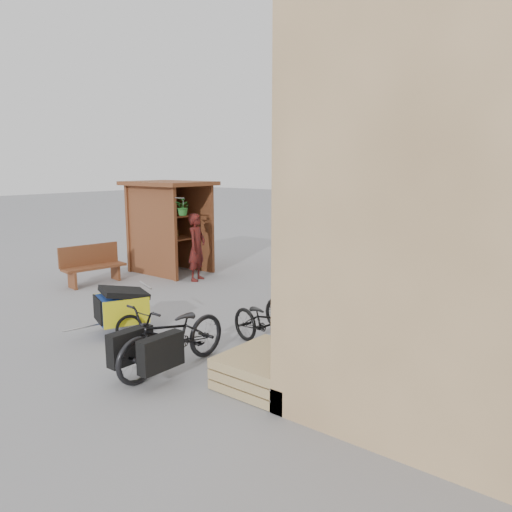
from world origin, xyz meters
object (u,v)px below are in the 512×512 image
Objects in this scene: kiosk at (167,214)px; bike_5 at (378,279)px; bench at (92,264)px; cargo_bike at (172,336)px; person_kiosk at (197,247)px; bike_1 at (305,309)px; pallet_stack at (267,369)px; bike_0 at (266,323)px; shopping_carts at (461,253)px; bike_2 at (342,296)px; bike_6 at (387,273)px; bike_4 at (378,285)px; child_trailer at (122,307)px; bike_7 at (396,268)px; bike_3 at (347,291)px.

bike_5 is at bearing 7.22° from kiosk.
bench is at bearing -101.08° from kiosk.
cargo_bike is 1.15× the size of person_kiosk.
bike_1 is (5.70, -2.08, -1.06)m from kiosk.
bike_0 is at bearing 127.91° from pallet_stack.
shopping_carts is 1.22× the size of bike_2.
bike_6 reaches higher than bike_2.
bike_4 is at bearing 5.12° from kiosk.
bench is at bearing 157.11° from cargo_bike.
bike_0 is (2.38, 0.91, -0.04)m from child_trailer.
person_kiosk is 4.78m from bike_7.
bench is at bearing 85.62° from bike_2.
kiosk is 1.56× the size of bike_4.
kiosk is 5.06m from child_trailer.
kiosk is 2.08× the size of pallet_stack.
bike_7 is at bearing 90.45° from child_trailer.
bike_3 is (-0.69, -4.71, -0.17)m from shopping_carts.
pallet_stack is at bearing -145.55° from person_kiosk.
bike_2 is 2.35m from bike_6.
bike_7 is (2.32, 5.94, -0.00)m from child_trailer.
bench is at bearing 164.65° from pallet_stack.
shopping_carts reaches higher than bike_3.
pallet_stack is 0.60× the size of shopping_carts.
bike_4 reaches higher than child_trailer.
person_kiosk is 1.09× the size of bike_3.
kiosk is at bearing 75.53° from bike_0.
bench is 2.53m from person_kiosk.
shopping_carts is 5.09m from bike_2.
bike_5 is (-0.60, -3.53, -0.14)m from shopping_carts.
bench is at bearing 105.94° from bike_4.
person_kiosk is (-3.67, 4.14, 0.33)m from cargo_bike.
person_kiosk reaches higher than bike_2.
bike_5 is (2.54, 4.54, 0.02)m from child_trailer.
bike_0 is at bearing 169.19° from bike_5.
cargo_bike is 1.19× the size of bike_5.
bike_6 is (-0.26, 1.03, 0.03)m from bike_4.
bench is at bearing 117.57° from person_kiosk.
pallet_stack is 8.14m from shopping_carts.
cargo_bike reaches higher than bike_6.
bike_0 is 1.00× the size of bike_1.
bike_4 is at bearing -97.75° from shopping_carts.
cargo_bike is 3.94m from bike_3.
shopping_carts is 7.20m from bike_0.
bike_7 is (-0.81, -2.13, -0.16)m from shopping_carts.
cargo_bike is at bearing -159.54° from pallet_stack.
bike_0 is 5.03m from bike_7.
bench is 6.19m from bike_2.
bike_4 is 0.23m from bike_5.
bike_3 is (-0.08, 0.34, 0.03)m from bike_2.
person_kiosk is at bearing 55.15° from bench.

